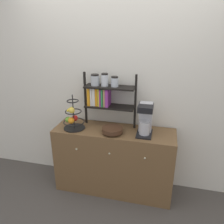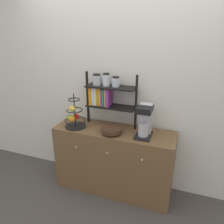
# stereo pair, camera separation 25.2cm
# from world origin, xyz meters

# --- Properties ---
(ground_plane) EXTENTS (12.00, 12.00, 0.00)m
(ground_plane) POSITION_xyz_m (0.00, 0.00, 0.00)
(ground_plane) COLOR #47423D
(wall_back) EXTENTS (7.00, 0.05, 2.60)m
(wall_back) POSITION_xyz_m (0.00, 0.49, 1.30)
(wall_back) COLOR silver
(wall_back) RESTS_ON ground_plane
(sideboard) EXTENTS (1.45, 0.46, 0.85)m
(sideboard) POSITION_xyz_m (0.00, 0.22, 0.42)
(sideboard) COLOR brown
(sideboard) RESTS_ON ground_plane
(coffee_maker) EXTENTS (0.17, 0.26, 0.36)m
(coffee_maker) POSITION_xyz_m (0.36, 0.22, 1.03)
(coffee_maker) COLOR black
(coffee_maker) RESTS_ON sideboard
(fruit_stand) EXTENTS (0.26, 0.26, 0.42)m
(fruit_stand) POSITION_xyz_m (-0.49, 0.15, 0.98)
(fruit_stand) COLOR black
(fruit_stand) RESTS_ON sideboard
(wooden_bowl) EXTENTS (0.24, 0.24, 0.07)m
(wooden_bowl) POSITION_xyz_m (0.00, 0.13, 0.89)
(wooden_bowl) COLOR #422819
(wooden_bowl) RESTS_ON sideboard
(shelf_hutch) EXTENTS (0.64, 0.20, 0.66)m
(shelf_hutch) POSITION_xyz_m (-0.16, 0.35, 1.25)
(shelf_hutch) COLOR black
(shelf_hutch) RESTS_ON sideboard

